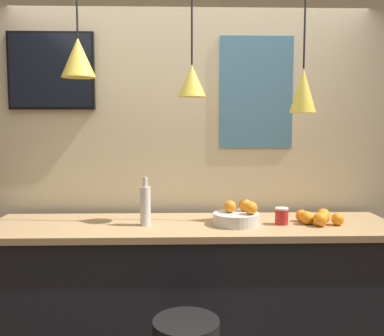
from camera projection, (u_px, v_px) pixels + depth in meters
back_wall at (190, 158)px, 3.08m from camera, size 8.00×0.06×2.90m
service_counter at (192, 306)px, 2.73m from camera, size 2.54×0.66×1.07m
fruit_bowl at (238, 216)px, 2.64m from camera, size 0.29×0.29×0.15m
orange_pile at (318, 218)px, 2.66m from camera, size 0.27×0.22×0.09m
juice_bottle at (145, 205)px, 2.62m from camera, size 0.07×0.07×0.30m
spread_jar at (282, 216)px, 2.65m from camera, size 0.08×0.08×0.10m
pendant_lamp_left at (78, 57)px, 2.58m from camera, size 0.21×0.21×0.83m
pendant_lamp_middle at (192, 80)px, 2.61m from camera, size 0.18×0.18×0.94m
pendant_lamp_right at (303, 90)px, 2.64m from camera, size 0.16×0.16×1.04m
mounted_tv at (51, 71)px, 2.94m from camera, size 0.59×0.04×0.53m
wall_poster at (256, 93)px, 3.01m from camera, size 0.52×0.01×0.78m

